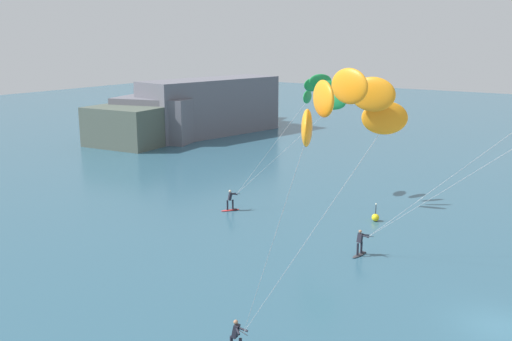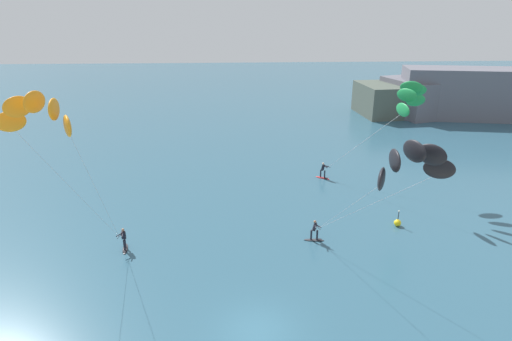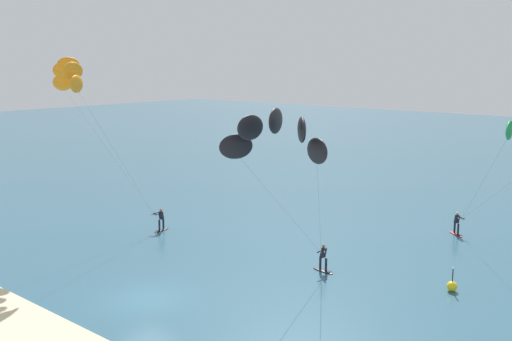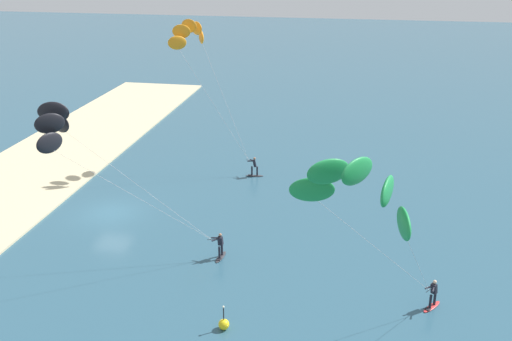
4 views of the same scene
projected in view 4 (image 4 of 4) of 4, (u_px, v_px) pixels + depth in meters
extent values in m
plane|color=#2D566B|center=(111.00, 213.00, 42.85)|extent=(240.00, 240.00, 0.00)
ellipsoid|color=#333338|center=(221.00, 257.00, 36.81)|extent=(1.53, 0.54, 0.08)
cube|color=black|center=(218.00, 259.00, 36.42)|extent=(0.31, 0.32, 0.02)
cylinder|color=black|center=(222.00, 249.00, 36.85)|extent=(0.14, 0.14, 0.78)
cylinder|color=black|center=(219.00, 252.00, 36.45)|extent=(0.14, 0.14, 0.78)
cube|color=black|center=(220.00, 241.00, 36.40)|extent=(0.36, 0.34, 0.63)
sphere|color=#9E7051|center=(220.00, 235.00, 36.25)|extent=(0.20, 0.20, 0.20)
cylinder|color=black|center=(211.00, 239.00, 36.27)|extent=(0.21, 0.53, 0.03)
cylinder|color=black|center=(216.00, 239.00, 36.20)|extent=(0.46, 0.51, 0.15)
cylinder|color=black|center=(216.00, 238.00, 36.40)|extent=(0.11, 0.60, 0.15)
ellipsoid|color=black|center=(60.00, 123.00, 34.13)|extent=(0.97, 1.57, 1.10)
ellipsoid|color=black|center=(57.00, 112.00, 33.20)|extent=(0.40, 1.60, 1.10)
ellipsoid|color=black|center=(52.00, 112.00, 32.02)|extent=(0.83, 1.60, 1.10)
ellipsoid|color=black|center=(50.00, 123.00, 31.08)|extent=(1.30, 1.39, 1.10)
ellipsoid|color=black|center=(50.00, 143.00, 30.77)|extent=(1.57, 0.97, 1.10)
cylinder|color=#B2B2B7|center=(138.00, 185.00, 35.25)|extent=(1.09, 8.53, 6.98)
cylinder|color=#B2B2B7|center=(137.00, 198.00, 33.57)|extent=(4.53, 7.32, 6.98)
ellipsoid|color=#333338|center=(255.00, 176.00, 49.58)|extent=(0.57, 1.54, 0.08)
cube|color=black|center=(250.00, 175.00, 49.58)|extent=(0.32, 0.32, 0.02)
cylinder|color=black|center=(257.00, 171.00, 49.41)|extent=(0.14, 0.14, 0.78)
cylinder|color=black|center=(252.00, 171.00, 49.43)|extent=(0.14, 0.14, 0.78)
cube|color=black|center=(255.00, 163.00, 49.17)|extent=(0.34, 0.36, 0.63)
sphere|color=#9E7051|center=(255.00, 158.00, 49.02)|extent=(0.20, 0.20, 0.20)
cylinder|color=black|center=(249.00, 160.00, 49.37)|extent=(0.20, 0.53, 0.03)
cylinder|color=black|center=(251.00, 161.00, 49.14)|extent=(0.13, 0.61, 0.15)
cylinder|color=black|center=(252.00, 160.00, 49.32)|extent=(0.46, 0.52, 0.15)
ellipsoid|color=orange|center=(201.00, 37.00, 49.82)|extent=(1.48, 0.96, 1.10)
ellipsoid|color=orange|center=(197.00, 28.00, 49.01)|extent=(1.22, 1.34, 1.10)
ellipsoid|color=orange|center=(189.00, 26.00, 48.01)|extent=(0.77, 1.52, 1.10)
ellipsoid|color=orange|center=(181.00, 31.00, 47.24)|extent=(0.43, 1.51, 1.10)
ellipsoid|color=orange|center=(177.00, 43.00, 47.01)|extent=(0.96, 1.48, 1.10)
cylinder|color=#B2B2B7|center=(225.00, 100.00, 49.65)|extent=(3.38, 4.73, 9.25)
cylinder|color=#B2B2B7|center=(214.00, 105.00, 48.24)|extent=(0.12, 5.80, 9.25)
ellipsoid|color=red|center=(432.00, 307.00, 31.79)|extent=(1.43, 1.17, 0.08)
cube|color=black|center=(428.00, 309.00, 31.51)|extent=(0.40, 0.40, 0.02)
cylinder|color=black|center=(435.00, 298.00, 31.78)|extent=(0.14, 0.14, 0.78)
cylinder|color=black|center=(430.00, 301.00, 31.49)|extent=(0.14, 0.14, 0.78)
cube|color=black|center=(434.00, 289.00, 31.39)|extent=(0.44, 0.43, 0.63)
sphere|color=beige|center=(435.00, 282.00, 31.24)|extent=(0.20, 0.20, 0.20)
cylinder|color=black|center=(429.00, 290.00, 30.97)|extent=(0.47, 0.34, 0.03)
cylinder|color=black|center=(434.00, 289.00, 31.07)|extent=(0.61, 0.23, 0.15)
cylinder|color=black|center=(430.00, 287.00, 31.22)|extent=(0.40, 0.55, 0.15)
ellipsoid|color=#1E9347|center=(312.00, 190.00, 25.27)|extent=(0.66, 2.00, 1.10)
ellipsoid|color=#1E9347|center=(328.00, 171.00, 24.33)|extent=(1.33, 1.84, 1.10)
ellipsoid|color=#1E9347|center=(357.00, 171.00, 23.23)|extent=(1.80, 1.39, 1.10)
ellipsoid|color=#1E9347|center=(387.00, 191.00, 22.42)|extent=(2.00, 0.74, 1.10)
ellipsoid|color=#1E9347|center=(404.00, 223.00, 22.25)|extent=(2.00, 0.66, 1.10)
cylinder|color=#B2B2B7|center=(376.00, 248.00, 28.18)|extent=(4.54, 5.95, 6.85)
cylinder|color=#B2B2B7|center=(418.00, 265.00, 26.67)|extent=(7.14, 2.24, 6.85)
sphere|color=yellow|center=(224.00, 324.00, 29.92)|extent=(0.56, 0.56, 0.56)
cylinder|color=#262628|center=(224.00, 314.00, 29.70)|extent=(0.06, 0.06, 0.70)
sphere|color=#F2F2CC|center=(223.00, 307.00, 29.55)|extent=(0.12, 0.12, 0.12)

